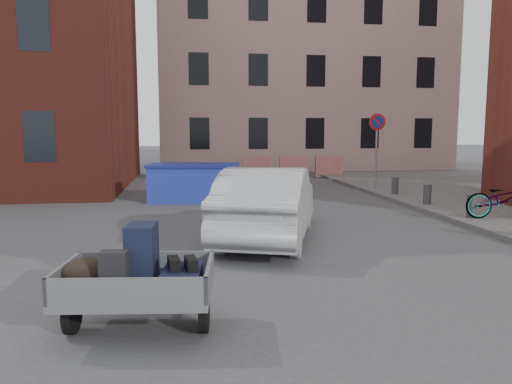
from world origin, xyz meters
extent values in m
plane|color=#38383A|center=(0.00, 0.00, 0.00)|extent=(120.00, 120.00, 0.00)
cube|color=#C19C95|center=(6.00, 22.00, 7.00)|extent=(16.00, 8.00, 14.00)
cylinder|color=gray|center=(6.00, 9.50, 1.42)|extent=(0.07, 0.07, 2.60)
cylinder|color=red|center=(6.00, 9.48, 2.47)|extent=(0.60, 0.03, 0.60)
cylinder|color=navy|center=(6.00, 9.46, 2.47)|extent=(0.44, 0.03, 0.44)
cylinder|color=#3A3A3D|center=(6.00, 3.40, 0.40)|extent=(0.22, 0.22, 0.55)
cylinder|color=#3A3A3D|center=(6.00, 5.60, 0.40)|extent=(0.22, 0.22, 0.55)
cylinder|color=#3A3A3D|center=(6.00, 7.80, 0.40)|extent=(0.22, 0.22, 0.55)
cube|color=red|center=(2.50, 15.00, 0.50)|extent=(1.30, 0.18, 1.00)
cube|color=red|center=(4.20, 15.00, 0.50)|extent=(1.30, 0.18, 1.00)
cube|color=red|center=(5.90, 15.00, 0.50)|extent=(1.30, 0.18, 1.00)
cylinder|color=black|center=(-2.02, -2.07, 0.22)|extent=(0.15, 0.45, 0.44)
cylinder|color=black|center=(-0.59, -2.23, 0.22)|extent=(0.15, 0.45, 0.44)
cube|color=slate|center=(-1.30, -2.15, 0.46)|extent=(1.71, 1.27, 0.08)
cube|color=slate|center=(-2.08, -2.06, 0.64)|extent=(0.16, 1.10, 0.28)
cube|color=slate|center=(-0.53, -2.23, 0.64)|extent=(0.16, 1.10, 0.28)
cube|color=slate|center=(-1.24, -1.62, 0.64)|extent=(1.59, 0.22, 0.28)
cube|color=slate|center=(-1.36, -2.67, 0.64)|extent=(1.59, 0.22, 0.28)
cube|color=slate|center=(-1.20, -1.25, 0.40)|extent=(0.16, 0.70, 0.06)
cube|color=black|center=(-1.25, -2.10, 0.85)|extent=(0.35, 0.48, 0.70)
cube|color=black|center=(-0.82, -2.30, 0.62)|extent=(0.46, 0.64, 0.25)
ellipsoid|color=black|center=(-1.81, -2.14, 0.68)|extent=(0.64, 0.42, 0.36)
cube|color=black|center=(-1.51, -2.38, 0.74)|extent=(0.30, 0.21, 0.48)
ellipsoid|color=#1543A2|center=(-1.31, -1.79, 0.62)|extent=(0.39, 0.34, 0.24)
cube|color=black|center=(-0.90, -2.34, 0.81)|extent=(0.15, 0.28, 0.13)
cube|color=black|center=(-0.72, -2.36, 0.81)|extent=(0.15, 0.28, 0.13)
cube|color=#21309F|center=(-0.49, 7.93, 0.53)|extent=(2.83, 1.69, 1.07)
cube|color=navy|center=(-0.49, 7.93, 1.11)|extent=(2.93, 1.79, 0.09)
imported|color=#999B9F|center=(0.88, 2.27, 0.74)|extent=(2.84, 4.74, 1.48)
imported|color=black|center=(6.68, 3.16, 0.59)|extent=(1.88, 0.92, 0.94)
camera|label=1|loc=(-0.77, -7.52, 2.22)|focal=35.00mm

